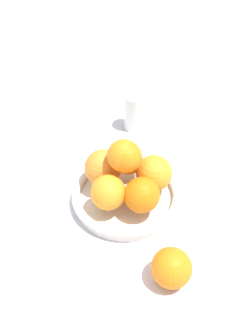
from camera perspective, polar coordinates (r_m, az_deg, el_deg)
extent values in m
plane|color=silver|center=(0.73, 0.00, -5.60)|extent=(4.00, 4.00, 0.00)
cylinder|color=silver|center=(0.72, 0.00, -5.23)|extent=(0.23, 0.23, 0.01)
torus|color=silver|center=(0.71, 0.00, -4.37)|extent=(0.24, 0.24, 0.02)
sphere|color=orange|center=(0.65, -3.13, -4.27)|extent=(0.07, 0.07, 0.07)
sphere|color=orange|center=(0.64, 2.76, -4.73)|extent=(0.07, 0.07, 0.07)
sphere|color=orange|center=(0.69, 4.89, -0.91)|extent=(0.08, 0.08, 0.08)
sphere|color=orange|center=(0.73, 0.42, 1.41)|extent=(0.07, 0.07, 0.07)
sphere|color=orange|center=(0.70, -4.12, -0.11)|extent=(0.08, 0.08, 0.08)
sphere|color=orange|center=(0.64, -0.34, 2.28)|extent=(0.07, 0.07, 0.07)
sphere|color=orange|center=(0.64, 0.00, 1.80)|extent=(0.06, 0.06, 0.06)
sphere|color=orange|center=(0.59, 7.93, -16.82)|extent=(0.07, 0.07, 0.07)
cylinder|color=silver|center=(0.92, 1.65, 9.79)|extent=(0.07, 0.07, 0.10)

